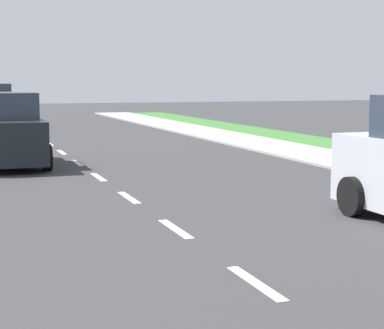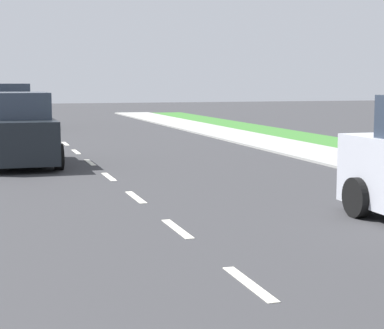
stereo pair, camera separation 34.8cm
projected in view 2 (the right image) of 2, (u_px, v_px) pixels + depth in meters
ground_plane at (75, 151)px, 22.19m from camera, size 96.00×96.00×0.00m
lane_center_line at (61, 140)px, 26.17m from camera, size 0.14×46.40×0.01m
car_oncoming_third at (13, 107)px, 32.81m from camera, size 2.06×4.39×2.16m
car_oncoming_second at (20, 132)px, 18.36m from camera, size 1.98×4.06×1.98m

